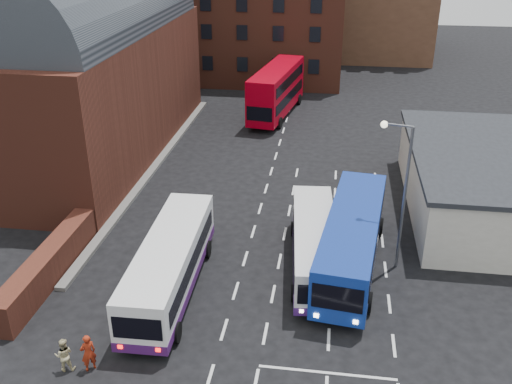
# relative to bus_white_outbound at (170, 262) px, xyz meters

# --- Properties ---
(ground) EXTENTS (180.00, 180.00, 0.00)m
(ground) POSITION_rel_bus_white_outbound_xyz_m (3.37, -1.97, -1.78)
(ground) COLOR black
(railway_station) EXTENTS (12.00, 28.00, 16.00)m
(railway_station) POSITION_rel_bus_white_outbound_xyz_m (-12.13, 19.03, 5.85)
(railway_station) COLOR #602B1E
(railway_station) RESTS_ON ground
(forecourt_wall) EXTENTS (1.20, 10.00, 1.80)m
(forecourt_wall) POSITION_rel_bus_white_outbound_xyz_m (-6.83, 0.03, -0.88)
(forecourt_wall) COLOR #602B1E
(forecourt_wall) RESTS_ON ground
(cream_building) EXTENTS (10.40, 16.40, 4.25)m
(cream_building) POSITION_rel_bus_white_outbound_xyz_m (18.37, 12.03, 0.37)
(cream_building) COLOR beige
(cream_building) RESTS_ON ground
(brick_terrace) EXTENTS (22.00, 10.00, 11.00)m
(brick_terrace) POSITION_rel_bus_white_outbound_xyz_m (-2.63, 44.03, 3.72)
(brick_terrace) COLOR brown
(brick_terrace) RESTS_ON ground
(castle_keep) EXTENTS (22.00, 22.00, 12.00)m
(castle_keep) POSITION_rel_bus_white_outbound_xyz_m (9.37, 64.03, 4.22)
(castle_keep) COLOR brown
(castle_keep) RESTS_ON ground
(bus_white_outbound) EXTENTS (3.01, 11.12, 3.02)m
(bus_white_outbound) POSITION_rel_bus_white_outbound_xyz_m (0.00, 0.00, 0.00)
(bus_white_outbound) COLOR white
(bus_white_outbound) RESTS_ON ground
(bus_white_inbound) EXTENTS (3.19, 10.19, 2.73)m
(bus_white_inbound) POSITION_rel_bus_white_outbound_xyz_m (7.33, 3.28, -0.17)
(bus_white_inbound) COLOR silver
(bus_white_inbound) RESTS_ON ground
(bus_blue) EXTENTS (4.16, 12.21, 3.26)m
(bus_blue) POSITION_rel_bus_white_outbound_xyz_m (9.37, 3.61, 0.15)
(bus_blue) COLOR navy
(bus_blue) RESTS_ON ground
(bus_red_double) EXTENTS (4.48, 12.19, 4.77)m
(bus_red_double) POSITION_rel_bus_white_outbound_xyz_m (2.19, 30.47, 0.75)
(bus_red_double) COLOR #A40011
(bus_red_double) RESTS_ON ground
(street_lamp) EXTENTS (1.69, 0.61, 8.47)m
(street_lamp) POSITION_rel_bus_white_outbound_xyz_m (11.68, 4.10, 3.33)
(street_lamp) COLOR #595A60
(street_lamp) RESTS_ON ground
(pedestrian_red) EXTENTS (0.79, 0.77, 1.83)m
(pedestrian_red) POSITION_rel_bus_white_outbound_xyz_m (-1.92, -6.20, -0.87)
(pedestrian_red) COLOR maroon
(pedestrian_red) RESTS_ON ground
(pedestrian_beige) EXTENTS (0.93, 0.81, 1.62)m
(pedestrian_beige) POSITION_rel_bus_white_outbound_xyz_m (-2.95, -6.37, -0.97)
(pedestrian_beige) COLOR tan
(pedestrian_beige) RESTS_ON ground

